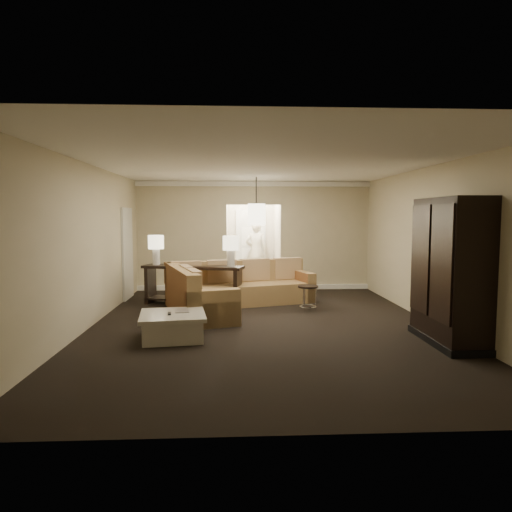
{
  "coord_description": "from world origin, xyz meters",
  "views": [
    {
      "loc": [
        -0.53,
        -7.8,
        1.91
      ],
      "look_at": [
        -0.08,
        1.2,
        1.12
      ],
      "focal_mm": 32.0,
      "sensor_mm": 36.0,
      "label": 1
    }
  ],
  "objects": [
    {
      "name": "foyer",
      "position": [
        0.0,
        5.34,
        1.3
      ],
      "size": [
        1.44,
        2.02,
        2.8
      ],
      "color": "white",
      "rests_on": "ground"
    },
    {
      "name": "wall_back",
      "position": [
        0.0,
        4.0,
        1.4
      ],
      "size": [
        6.0,
        0.04,
        2.8
      ],
      "primitive_type": "cube",
      "color": "beige",
      "rests_on": "ground"
    },
    {
      "name": "table_lamp_left",
      "position": [
        -2.22,
        2.22,
        1.28
      ],
      "size": [
        0.34,
        0.34,
        0.65
      ],
      "color": "silver",
      "rests_on": "console_table"
    },
    {
      "name": "coffee_table",
      "position": [
        -1.48,
        -0.76,
        0.2
      ],
      "size": [
        1.12,
        1.12,
        0.42
      ],
      "rotation": [
        0.0,
        0.0,
        0.13
      ],
      "color": "beige",
      "rests_on": "ground"
    },
    {
      "name": "drink_table",
      "position": [
        0.97,
        1.2,
        0.37
      ],
      "size": [
        0.41,
        0.41,
        0.51
      ],
      "rotation": [
        0.0,
        0.0,
        -0.05
      ],
      "color": "black",
      "rests_on": "ground"
    },
    {
      "name": "wall_left",
      "position": [
        -3.0,
        0.0,
        1.4
      ],
      "size": [
        0.04,
        8.0,
        2.8
      ],
      "primitive_type": "cube",
      "color": "beige",
      "rests_on": "ground"
    },
    {
      "name": "wall_front",
      "position": [
        0.0,
        -4.0,
        1.4
      ],
      "size": [
        6.0,
        0.04,
        2.8
      ],
      "primitive_type": "cube",
      "color": "beige",
      "rests_on": "ground"
    },
    {
      "name": "sectional_sofa",
      "position": [
        -0.62,
        1.58,
        0.38
      ],
      "size": [
        3.33,
        3.24,
        0.95
      ],
      "rotation": [
        0.0,
        0.0,
        0.3
      ],
      "color": "brown",
      "rests_on": "ground"
    },
    {
      "name": "person",
      "position": [
        0.14,
        5.6,
        0.97
      ],
      "size": [
        0.77,
        0.57,
        1.94
      ],
      "primitive_type": "imported",
      "rotation": [
        0.0,
        0.0,
        2.98
      ],
      "color": "beige",
      "rests_on": "ground"
    },
    {
      "name": "baseboard",
      "position": [
        0.0,
        3.95,
        0.06
      ],
      "size": [
        6.0,
        0.1,
        0.12
      ],
      "primitive_type": "cube",
      "color": "white",
      "rests_on": "ground"
    },
    {
      "name": "ceiling",
      "position": [
        0.0,
        0.0,
        2.8
      ],
      "size": [
        6.0,
        8.0,
        0.02
      ],
      "primitive_type": "cube",
      "color": "white",
      "rests_on": "wall_back"
    },
    {
      "name": "ground",
      "position": [
        0.0,
        0.0,
        0.0
      ],
      "size": [
        8.0,
        8.0,
        0.0
      ],
      "primitive_type": "plane",
      "color": "black",
      "rests_on": "ground"
    },
    {
      "name": "pendant_light",
      "position": [
        0.0,
        2.7,
        1.95
      ],
      "size": [
        0.38,
        0.38,
        1.09
      ],
      "color": "black",
      "rests_on": "ceiling"
    },
    {
      "name": "table_lamp_right",
      "position": [
        -0.58,
        1.78,
        1.28
      ],
      "size": [
        0.34,
        0.34,
        0.65
      ],
      "color": "silver",
      "rests_on": "console_table"
    },
    {
      "name": "wall_right",
      "position": [
        3.0,
        0.0,
        1.4
      ],
      "size": [
        0.04,
        8.0,
        2.8
      ],
      "primitive_type": "cube",
      "color": "beige",
      "rests_on": "ground"
    },
    {
      "name": "armoire",
      "position": [
        2.69,
        -1.22,
        1.04
      ],
      "size": [
        0.65,
        1.52,
        2.18
      ],
      "color": "black",
      "rests_on": "ground"
    },
    {
      "name": "crown_molding",
      "position": [
        0.0,
        3.95,
        2.73
      ],
      "size": [
        6.0,
        0.1,
        0.12
      ],
      "primitive_type": "cube",
      "color": "white",
      "rests_on": "wall_back"
    },
    {
      "name": "console_table",
      "position": [
        -1.4,
        2.0,
        0.5
      ],
      "size": [
        2.24,
        1.05,
        0.85
      ],
      "rotation": [
        0.0,
        0.0,
        -0.26
      ],
      "color": "black",
      "rests_on": "ground"
    },
    {
      "name": "side_door",
      "position": [
        -2.97,
        2.8,
        1.05
      ],
      "size": [
        0.05,
        0.9,
        2.1
      ],
      "primitive_type": "cube",
      "color": "silver",
      "rests_on": "ground"
    }
  ]
}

